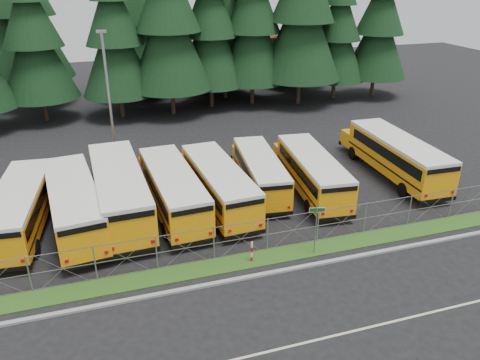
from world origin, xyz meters
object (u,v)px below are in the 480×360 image
at_px(bus_2, 119,192).
at_px(light_standard, 109,95).
at_px(bus_3, 172,190).
at_px(bus_east, 394,157).
at_px(bus_4, 217,185).
at_px(bus_5, 259,173).
at_px(street_sign, 316,221).
at_px(bus_0, 22,209).
at_px(bus_1, 74,205).
at_px(bus_6, 311,173).
at_px(striped_bollard, 252,252).

bearing_deg(bus_2, light_standard, 85.77).
relative_size(bus_3, bus_east, 0.95).
bearing_deg(bus_4, bus_2, 171.86).
distance_m(bus_5, street_sign, 8.45).
bearing_deg(bus_0, bus_3, 3.68).
bearing_deg(bus_1, bus_2, 8.29).
xyz_separation_m(bus_1, bus_6, (15.35, 0.20, -0.08)).
bearing_deg(street_sign, striped_bollard, 175.36).
xyz_separation_m(bus_3, striped_bollard, (2.96, -6.85, -0.84)).
bearing_deg(bus_2, bus_east, -2.09).
xyz_separation_m(bus_6, bus_east, (6.95, 0.57, 0.13)).
xyz_separation_m(bus_6, light_standard, (-12.39, 9.10, 4.11)).
relative_size(bus_5, striped_bollard, 8.19).
distance_m(bus_2, bus_6, 12.69).
relative_size(bus_2, bus_3, 1.11).
height_order(bus_0, bus_5, bus_0).
height_order(bus_1, light_standard, light_standard).
xyz_separation_m(street_sign, striped_bollard, (-3.48, 0.28, -1.43)).
height_order(bus_east, street_sign, bus_east).
xyz_separation_m(bus_1, bus_5, (12.10, 1.52, -0.18)).
height_order(bus_2, bus_4, bus_2).
relative_size(bus_east, light_standard, 1.14).
height_order(bus_3, light_standard, light_standard).
height_order(bus_4, bus_east, bus_east).
relative_size(street_sign, striped_bollard, 2.34).
relative_size(bus_6, striped_bollard, 8.84).
xyz_separation_m(bus_3, bus_east, (16.46, 0.54, 0.08)).
height_order(bus_1, bus_6, bus_1).
distance_m(bus_0, bus_1, 2.92).
distance_m(bus_4, bus_east, 13.55).
bearing_deg(bus_5, striped_bollard, -105.25).
height_order(bus_6, bus_east, bus_east).
bearing_deg(bus_6, bus_east, 10.78).
bearing_deg(bus_6, bus_0, -174.91).
relative_size(bus_6, light_standard, 1.05).
bearing_deg(bus_5, bus_2, -168.37).
distance_m(bus_6, light_standard, 15.91).
height_order(bus_6, street_sign, street_sign).
relative_size(bus_0, bus_4, 0.99).
bearing_deg(light_standard, striped_bollard, -69.85).
xyz_separation_m(bus_3, bus_6, (9.51, -0.03, -0.05)).
height_order(bus_1, bus_5, bus_1).
bearing_deg(bus_4, light_standard, 119.24).
relative_size(bus_2, street_sign, 4.32).
distance_m(bus_6, striped_bollard, 9.49).
bearing_deg(bus_0, light_standard, 61.96).
bearing_deg(bus_east, bus_3, -176.19).
height_order(bus_3, bus_east, bus_east).
height_order(bus_0, bus_east, bus_east).
bearing_deg(bus_5, bus_6, -15.16).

